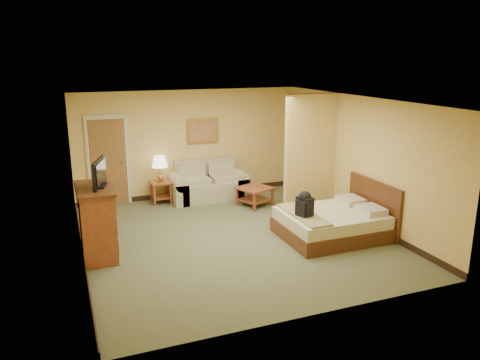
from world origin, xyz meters
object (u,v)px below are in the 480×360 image
coffee_table (255,192)px  dresser (97,222)px  bed (334,222)px  loveseat (209,187)px

coffee_table → dresser: bearing=-155.9°
dresser → bed: 4.37m
loveseat → bed: (1.50, -3.23, -0.02)m
dresser → loveseat: bearing=42.2°
loveseat → coffee_table: loveseat is taller
bed → loveseat: bearing=115.0°
coffee_table → bed: 2.41m
dresser → bed: bearing=-9.2°
coffee_table → bed: (0.68, -2.32, -0.03)m
loveseat → bed: size_ratio=0.96×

